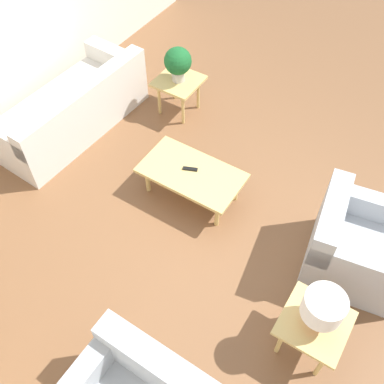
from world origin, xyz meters
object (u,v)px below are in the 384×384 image
(coffee_table, at_px, (192,174))
(potted_plant, at_px, (178,62))
(side_table_plant, at_px, (179,85))
(armchair, at_px, (354,246))
(table_lamp, at_px, (323,308))
(sofa, at_px, (72,110))
(side_table_lamp, at_px, (314,326))

(coffee_table, distance_m, potted_plant, 1.51)
(side_table_plant, bearing_deg, armchair, 158.49)
(side_table_plant, distance_m, table_lamp, 3.40)
(sofa, distance_m, armchair, 3.66)
(sofa, relative_size, table_lamp, 5.10)
(sofa, bearing_deg, side_table_lamp, 76.53)
(side_table_lamp, relative_size, table_lamp, 1.35)
(sofa, height_order, coffee_table, sofa)
(side_table_plant, distance_m, side_table_lamp, 3.39)
(coffee_table, xyz_separation_m, table_lamp, (-1.78, 0.92, 0.42))
(sofa, xyz_separation_m, coffee_table, (-1.86, 0.14, 0.05))
(side_table_lamp, height_order, potted_plant, potted_plant)
(side_table_plant, relative_size, table_lamp, 1.35)
(side_table_lamp, bearing_deg, coffee_table, -27.36)
(potted_plant, bearing_deg, coffee_table, 128.92)
(potted_plant, bearing_deg, armchair, 158.49)
(side_table_lamp, xyz_separation_m, table_lamp, (-0.00, 0.00, 0.34))
(coffee_table, height_order, potted_plant, potted_plant)
(potted_plant, bearing_deg, side_table_plant, 135.00)
(armchair, height_order, potted_plant, potted_plant)
(potted_plant, bearing_deg, sofa, 46.34)
(potted_plant, height_order, table_lamp, potted_plant)
(table_lamp, bearing_deg, coffee_table, -27.36)
(potted_plant, relative_size, table_lamp, 1.11)
(sofa, relative_size, armchair, 2.02)
(sofa, xyz_separation_m, armchair, (-3.66, 0.08, 0.04))
(side_table_lamp, bearing_deg, table_lamp, 165.96)
(armchair, bearing_deg, sofa, 79.35)
(armchair, bearing_deg, side_table_plant, 59.04)
(armchair, distance_m, coffee_table, 1.80)
(armchair, bearing_deg, table_lamp, 169.50)
(coffee_table, relative_size, table_lamp, 2.74)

